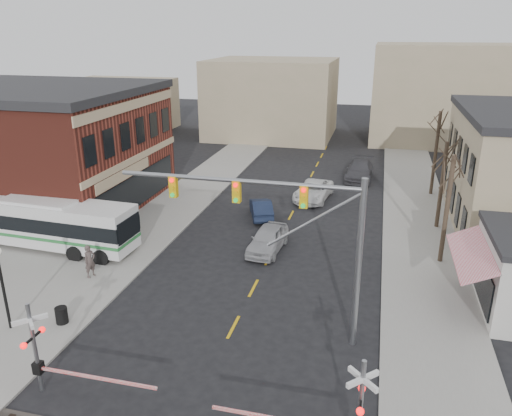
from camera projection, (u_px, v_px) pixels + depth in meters
The scene contains 18 objects.
ground at pixel (221, 351), 22.61m from camera, with size 160.00×160.00×0.00m, color black.
sidewalk_west at pixel (187, 197), 42.99m from camera, with size 5.00×60.00×0.12m, color gray.
sidewalk_east at pixel (416, 216), 38.69m from camera, with size 5.00×60.00×0.12m, color gray.
tree_east_a at pixel (447, 210), 29.99m from camera, with size 0.28×0.28×6.75m.
tree_east_b at pixel (442, 185), 35.47m from camera, with size 0.28×0.28×6.30m.
tree_east_c at pixel (436, 153), 42.58m from camera, with size 0.28×0.28×7.20m.
transit_bus at pixel (44, 222), 32.74m from camera, with size 12.78×3.42×3.26m.
traffic_signal_mast at pixel (292, 222), 21.88m from camera, with size 11.11×0.30×8.00m.
rr_crossing_west at pixel (45, 351), 19.42m from camera, with size 5.60×1.36×4.00m.
rr_crossing_east at pixel (347, 410), 16.39m from camera, with size 5.60×1.36×4.00m.
street_lamp at pixel (0, 271), 23.14m from camera, with size 0.44×0.44×4.29m.
trash_bin at pixel (62, 315), 24.46m from camera, with size 0.60×0.60×0.83m, color black.
car_a at pixel (268, 239), 32.62m from camera, with size 1.91×4.75×1.62m, color #9E9EA3.
car_b at pixel (261, 208), 38.47m from camera, with size 1.50×4.29×1.41m, color #161F37.
car_c at pixel (313, 191), 42.44m from camera, with size 2.54×5.52×1.53m, color silver.
car_d at pixel (360, 171), 48.08m from camera, with size 2.41×5.92×1.72m, color #3D3C41.
pedestrian_near at pixel (90, 261), 28.84m from camera, with size 0.72×0.47×1.98m, color #4D403D.
pedestrian_far at pixel (110, 242), 31.92m from camera, with size 0.79×0.62×1.63m, color #2E3750.
Camera 1 is at (6.13, -18.10, 13.80)m, focal length 35.00 mm.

